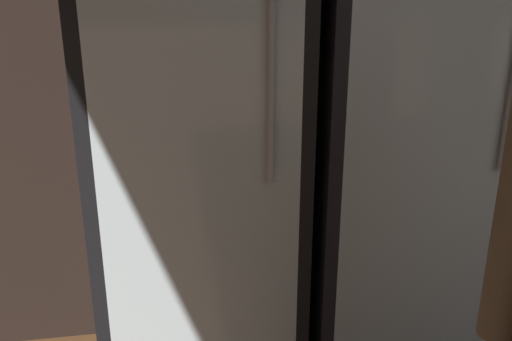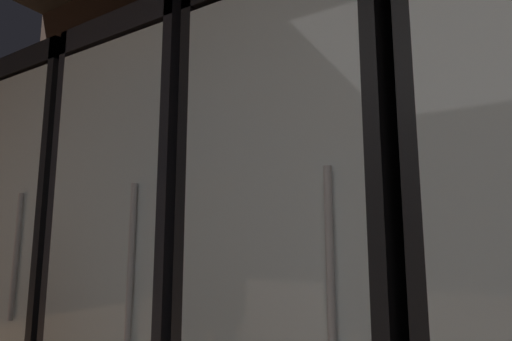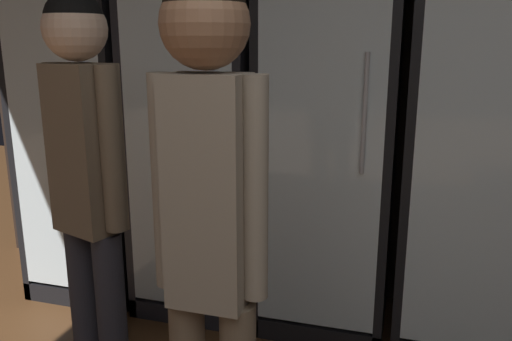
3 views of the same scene
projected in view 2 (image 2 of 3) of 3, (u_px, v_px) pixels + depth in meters
cooler_far_left at (65, 277)px, 1.98m from camera, size 0.63×0.61×2.04m
cooler_left at (164, 284)px, 1.64m from camera, size 0.63×0.61×2.04m
cooler_center at (315, 297)px, 1.31m from camera, size 0.63×0.61×2.04m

